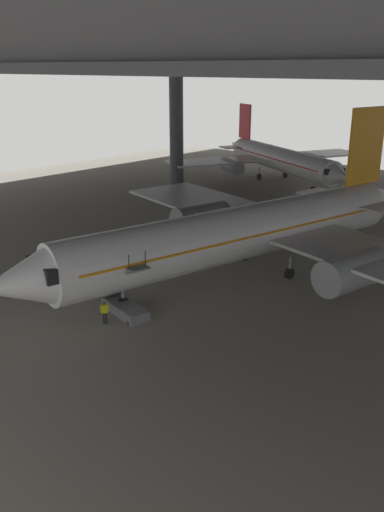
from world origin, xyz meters
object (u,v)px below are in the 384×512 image
Objects in this scene: crew_worker_by_stairs at (105,311)px; airplane_distant at (279,159)px; boarding_stairs at (126,304)px; airplane_main at (245,232)px.

airplane_distant is at bearing 111.46° from crew_worker_by_stairs.
boarding_stairs is 3.07× the size of crew_worker_by_stairs.
boarding_stairs is at bearing -97.56° from airplane_main.
airplane_distant is at bearing 112.11° from boarding_stairs.
airplane_main is 25.50× the size of crew_worker_by_stairs.
airplane_distant is (-18.38, 46.77, 2.33)m from crew_worker_by_stairs.
crew_worker_by_stairs is (-1.32, -13.08, -2.76)m from airplane_main.
boarding_stairs reaches higher than crew_worker_by_stairs.
boarding_stairs is (-1.48, -11.17, -2.91)m from airplane_main.
airplane_main is 8.30× the size of boarding_stairs.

